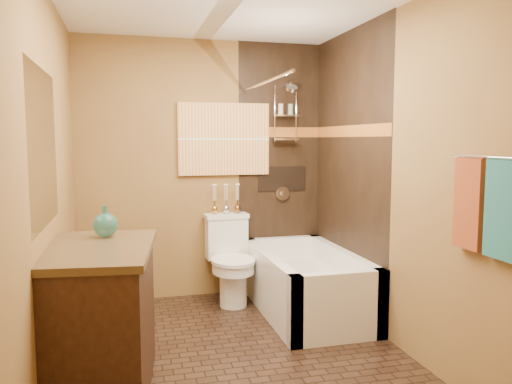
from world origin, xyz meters
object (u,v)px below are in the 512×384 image
object	(u,v)px
sunset_painting	(224,139)
bathtub	(306,288)
vanity	(98,320)
toilet	(230,259)

from	to	relation	value
sunset_painting	bathtub	world-z (taller)	sunset_painting
sunset_painting	vanity	bearing A→B (deg)	-122.63
sunset_painting	vanity	world-z (taller)	sunset_painting
bathtub	toilet	xyz separation A→B (m)	(-0.60, 0.45, 0.20)
vanity	toilet	bearing A→B (deg)	59.79
sunset_painting	toilet	xyz separation A→B (m)	(-0.00, -0.27, -1.13)
bathtub	vanity	distance (m)	2.02
bathtub	toilet	world-z (taller)	toilet
sunset_painting	bathtub	bearing A→B (deg)	-50.39
sunset_painting	bathtub	size ratio (longest dim) A/B	0.60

